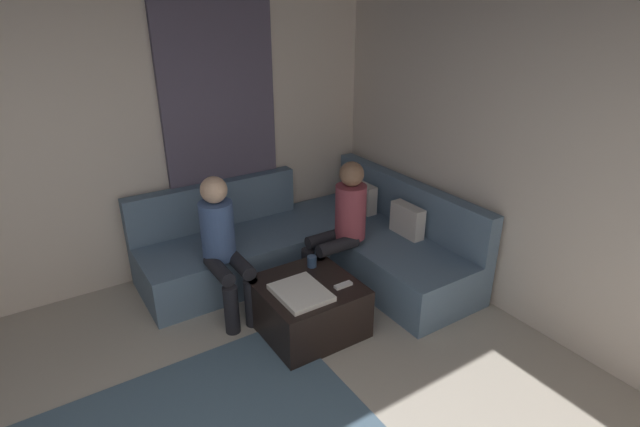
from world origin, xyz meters
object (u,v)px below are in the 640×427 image
Objects in this scene: sectional_couch at (316,246)px; coffee_mug at (312,261)px; person_on_couch_side at (223,243)px; game_remote at (343,285)px; person_on_couch_back at (342,221)px; ottoman at (308,307)px.

sectional_couch is 0.67m from coffee_mug.
coffee_mug is 0.08× the size of person_on_couch_side.
coffee_mug is at bearing -174.29° from game_remote.
game_remote is 1.05m from person_on_couch_side.
coffee_mug is 0.08× the size of person_on_couch_back.
coffee_mug is (0.52, -0.38, 0.19)m from sectional_couch.
person_on_couch_back is 1.07m from person_on_couch_side.
coffee_mug reaches higher than game_remote.
person_on_couch_back reaches higher than coffee_mug.
sectional_couch is at bearing 144.32° from coffee_mug.
person_on_couch_side reaches higher than sectional_couch.
person_on_couch_side is (-0.38, -0.63, 0.19)m from coffee_mug.
person_on_couch_side is at bearing 79.69° from person_on_couch_back.
ottoman is 0.63× the size of person_on_couch_back.
coffee_mug is (-0.22, 0.18, 0.26)m from ottoman.
person_on_couch_side is (0.15, -1.00, 0.38)m from sectional_couch.
ottoman is 5.07× the size of game_remote.
game_remote is at bearing 130.60° from person_on_couch_side.
game_remote is 0.74m from person_on_couch_back.
person_on_couch_back is (-0.40, 0.61, 0.45)m from ottoman.
coffee_mug is 0.40m from game_remote.
sectional_couch reaches higher than coffee_mug.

